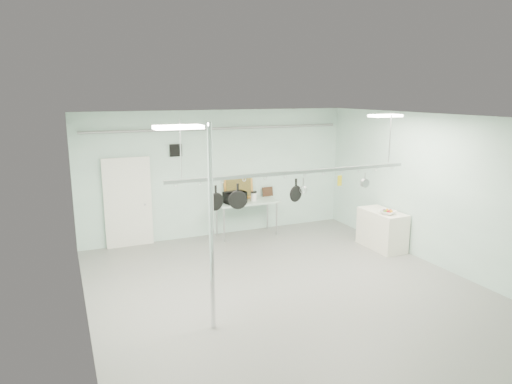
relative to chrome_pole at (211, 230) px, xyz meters
name	(u,v)px	position (x,y,z in m)	size (l,w,h in m)	color
floor	(291,294)	(1.70, 0.60, -1.60)	(8.00, 8.00, 0.00)	gray
ceiling	(294,118)	(1.70, 0.60, 1.59)	(7.00, 8.00, 0.02)	silver
back_wall	(219,173)	(1.70, 4.59, 0.00)	(7.00, 0.02, 3.20)	silver
right_wall	(442,192)	(5.19, 0.60, 0.00)	(0.02, 8.00, 3.20)	silver
door	(128,203)	(-0.60, 4.54, -0.55)	(1.10, 0.10, 2.20)	silver
wall_vent	(176,150)	(0.60, 4.57, 0.65)	(0.30, 0.04, 0.30)	black
conduit_pipe	(219,128)	(1.70, 4.50, 1.15)	(0.07, 0.07, 6.60)	gray
chrome_pole	(211,230)	(0.00, 0.00, 0.00)	(0.08, 0.08, 3.20)	silver
prep_table	(247,204)	(2.30, 4.20, -0.77)	(1.60, 0.70, 0.91)	#A4C1AD
side_cabinet	(382,230)	(4.85, 2.00, -1.15)	(0.60, 1.20, 0.90)	white
pot_rack	(295,171)	(1.90, 0.90, 0.63)	(4.80, 0.06, 1.00)	#B7B7BC
light_panel_left	(178,127)	(-0.50, -0.20, 1.56)	(0.65, 0.30, 0.05)	white
light_panel_right	(385,116)	(4.10, 1.20, 1.56)	(0.65, 0.30, 0.05)	white
microwave	(235,197)	(1.95, 4.12, -0.55)	(0.52, 0.35, 0.29)	black
coffee_canister	(254,197)	(2.48, 4.15, -0.59)	(0.14, 0.14, 0.21)	silver
painting_large	(238,188)	(2.19, 4.50, -0.41)	(0.78, 0.05, 0.58)	orange
painting_small	(268,192)	(3.03, 4.50, -0.57)	(0.30, 0.04, 0.25)	#351F12
fruit_bowl	(388,212)	(4.77, 1.74, -0.66)	(0.35, 0.35, 0.09)	white
skillet_left	(216,198)	(0.38, 0.90, 0.27)	(0.31, 0.06, 0.43)	black
skillet_mid	(238,197)	(0.78, 0.90, 0.25)	(0.32, 0.06, 0.47)	black
skillet_right	(296,190)	(1.92, 0.90, 0.28)	(0.30, 0.06, 0.41)	black
whisk	(303,186)	(2.08, 0.90, 0.34)	(0.14, 0.14, 0.29)	silver
grater	(340,181)	(2.86, 0.90, 0.38)	(0.09, 0.02, 0.22)	yellow
saucepan	(365,180)	(3.45, 0.90, 0.34)	(0.16, 0.10, 0.29)	#A9AAAE
fruit_cluster	(388,211)	(4.77, 1.74, -0.62)	(0.24, 0.24, 0.09)	#A70F19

